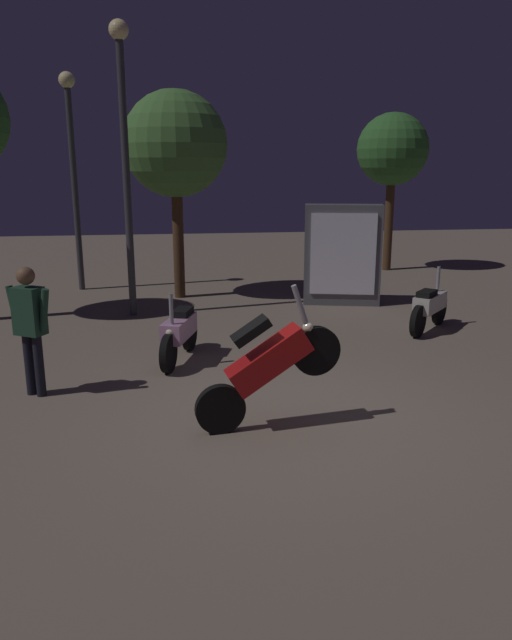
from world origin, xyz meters
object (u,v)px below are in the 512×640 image
Objects in this scene: motorcycle_red_foreground at (268,365)px; motorcycle_pink_parked_left at (179,332)px; streetlamp_far at (124,137)px; person_rider_beside at (30,320)px; kiosk_billboard at (342,255)px; streetlamp_near at (72,155)px; motorcycle_white_parked_right at (430,306)px.

motorcycle_red_foreground is 2.76m from motorcycle_pink_parked_left.
motorcycle_pink_parked_left is at bearing -73.87° from streetlamp_far.
person_rider_beside is 7.06m from kiosk_billboard.
streetlamp_near is at bearing -8.98° from kiosk_billboard.
streetlamp_near reaches higher than motorcycle_white_parked_right.
motorcycle_white_parked_right is 6.74m from person_rider_beside.
streetlamp_near is at bearing 116.41° from streetlamp_far.
streetlamp_near reaches higher than person_rider_beside.
motorcycle_pink_parked_left and motorcycle_white_parked_right have the same top height.
streetlamp_near is at bearing -141.04° from motorcycle_pink_parked_left.
motorcycle_red_foreground is 1.30× the size of motorcycle_white_parked_right.
motorcycle_white_parked_right is (3.52, 3.68, -0.31)m from motorcycle_red_foreground.
motorcycle_pink_parked_left is 0.77× the size of kiosk_billboard.
motorcycle_red_foreground is at bearing -86.49° from person_rider_beside.
streetlamp_far reaches higher than motorcycle_pink_parked_left.
motorcycle_red_foreground is 0.34× the size of streetlamp_near.
motorcycle_pink_parked_left is 1.26× the size of motorcycle_white_parked_right.
person_rider_beside reaches higher than motorcycle_white_parked_right.
motorcycle_pink_parked_left is 0.96× the size of person_rider_beside.
streetlamp_near is (-2.24, 5.77, 2.68)m from motorcycle_pink_parked_left.
motorcycle_pink_parked_left is 0.30× the size of streetlamp_far.
person_rider_beside is 4.92m from streetlamp_far.
person_rider_beside is at bearing 53.97° from kiosk_billboard.
streetlamp_far reaches higher than motorcycle_white_parked_right.
person_rider_beside is at bearing 146.50° from motorcycle_red_foreground.
streetlamp_far is (0.99, 4.19, 2.39)m from person_rider_beside.
person_rider_beside reaches higher than motorcycle_red_foreground.
motorcycle_pink_parked_left is at bearing -68.77° from streetlamp_near.
motorcycle_pink_parked_left is at bearing 103.08° from motorcycle_red_foreground.
person_rider_beside is at bearing -39.95° from motorcycle_pink_parked_left.
motorcycle_white_parked_right is at bearing -19.62° from streetlamp_far.
streetlamp_far is 4.97m from kiosk_billboard.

